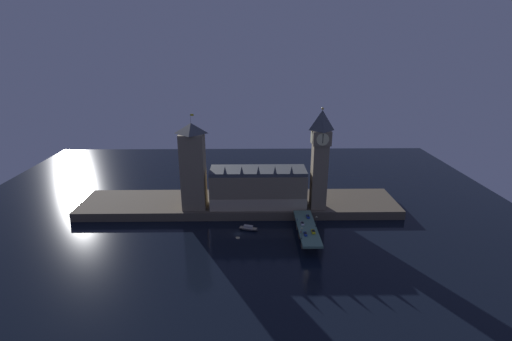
% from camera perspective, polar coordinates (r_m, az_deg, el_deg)
% --- Properties ---
extents(ground_plane, '(400.00, 400.00, 0.00)m').
position_cam_1_polar(ground_plane, '(229.86, -2.82, -9.75)').
color(ground_plane, black).
extents(embankment, '(220.00, 42.00, 5.83)m').
position_cam_1_polar(embankment, '(263.67, -2.56, -5.18)').
color(embankment, brown).
rests_on(embankment, ground_plane).
extents(parliament_hall, '(64.03, 22.80, 30.68)m').
position_cam_1_polar(parliament_hall, '(250.90, 0.31, -2.56)').
color(parliament_hall, '#7F7056').
rests_on(parliament_hall, embankment).
extents(clock_tower, '(12.10, 12.21, 67.32)m').
position_cam_1_polar(clock_tower, '(242.70, 9.82, 2.10)').
color(clock_tower, '#7F7056').
rests_on(clock_tower, embankment).
extents(victoria_tower, '(15.64, 15.64, 63.28)m').
position_cam_1_polar(victoria_tower, '(246.03, -9.65, 0.69)').
color(victoria_tower, '#7F7056').
rests_on(victoria_tower, embankment).
extents(bridge, '(11.05, 46.00, 7.33)m').
position_cam_1_polar(bridge, '(225.42, 7.83, -9.07)').
color(bridge, slate).
rests_on(bridge, ground_plane).
extents(car_northbound_lead, '(2.02, 4.57, 1.38)m').
position_cam_1_polar(car_northbound_lead, '(226.45, 7.13, -8.07)').
color(car_northbound_lead, silver).
rests_on(car_northbound_lead, bridge).
extents(car_northbound_trail, '(1.85, 4.40, 1.43)m').
position_cam_1_polar(car_northbound_trail, '(214.89, 7.61, -9.63)').
color(car_northbound_trail, navy).
rests_on(car_northbound_trail, bridge).
extents(car_southbound_lead, '(2.05, 4.75, 1.41)m').
position_cam_1_polar(car_southbound_lead, '(217.92, 8.79, -9.27)').
color(car_southbound_lead, yellow).
rests_on(car_southbound_lead, bridge).
extents(car_southbound_trail, '(1.91, 4.54, 1.46)m').
position_cam_1_polar(car_southbound_trail, '(235.58, 8.00, -7.00)').
color(car_southbound_trail, navy).
rests_on(car_southbound_trail, bridge).
extents(pedestrian_near_rail, '(0.38, 0.38, 1.79)m').
position_cam_1_polar(pedestrian_near_rail, '(215.81, 6.90, -9.38)').
color(pedestrian_near_rail, black).
rests_on(pedestrian_near_rail, bridge).
extents(pedestrian_far_rail, '(0.38, 0.38, 1.60)m').
position_cam_1_polar(pedestrian_far_rail, '(230.54, 6.36, -7.48)').
color(pedestrian_far_rail, black).
rests_on(pedestrian_far_rail, bridge).
extents(street_lamp_near, '(1.34, 0.60, 7.09)m').
position_cam_1_polar(street_lamp_near, '(208.69, 7.05, -9.34)').
color(street_lamp_near, '#2D3333').
rests_on(street_lamp_near, bridge).
extents(street_lamp_mid, '(1.34, 0.60, 6.77)m').
position_cam_1_polar(street_lamp_mid, '(223.36, 9.25, -7.55)').
color(street_lamp_mid, '#2D3333').
rests_on(street_lamp_mid, bridge).
extents(boat_upstream, '(12.72, 6.87, 3.15)m').
position_cam_1_polar(boat_upstream, '(233.83, -1.20, -8.89)').
color(boat_upstream, '#28282D').
rests_on(boat_upstream, ground_plane).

